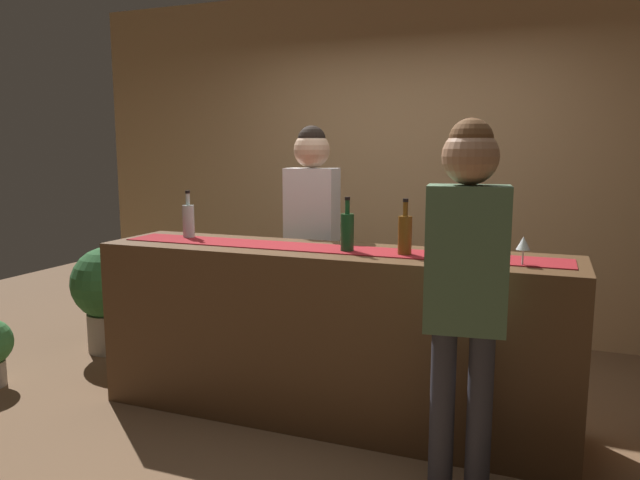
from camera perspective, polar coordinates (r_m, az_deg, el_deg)
The scene contains 12 objects.
ground_plane at distance 3.64m, azimuth 0.80°, elevation -16.65°, with size 10.00×10.00×0.00m, color brown.
back_wall at distance 5.12m, azimuth 8.35°, elevation 7.39°, with size 6.00×0.12×2.90m, color tan.
bar_counter at distance 3.46m, azimuth 0.82°, elevation -9.12°, with size 2.72×0.60×1.00m, color #543821.
counter_runner_cloth at distance 3.34m, azimuth 0.83°, elevation -0.85°, with size 2.59×0.28×0.01m, color maroon.
wine_bottle_amber at distance 3.16m, azimuth 8.20°, elevation 0.56°, with size 0.07×0.07×0.30m.
wine_bottle_clear at distance 3.84m, azimuth -12.59°, elevation 1.86°, with size 0.07×0.07×0.30m.
wine_bottle_green at distance 3.24m, azimuth 2.65°, elevation 0.84°, with size 0.07×0.07×0.30m.
wine_glass_near_customer at distance 3.14m, azimuth 12.31°, elevation 0.25°, with size 0.07×0.07×0.14m.
wine_glass_mid_counter at distance 3.01m, azimuth 19.05°, elevation -0.38°, with size 0.07×0.07×0.14m.
bartender at distance 3.98m, azimuth -0.79°, elevation 1.60°, with size 0.35×0.24×1.72m.
customer_sipping at distance 2.58m, azimuth 13.92°, elevation -3.06°, with size 0.36×0.24×1.69m.
potted_plant_tall at distance 4.88m, azimuth -19.74°, elevation -4.67°, with size 0.56×0.56×0.82m.
Camera 1 is at (1.15, -3.08, 1.56)m, focal length 33.12 mm.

